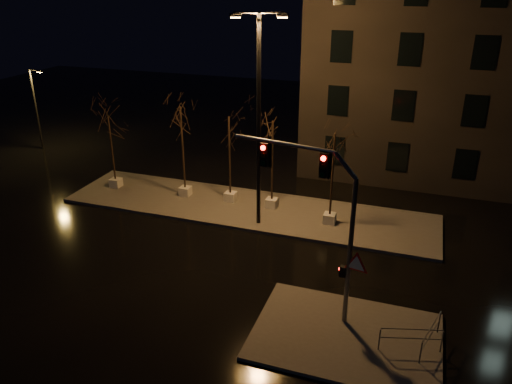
% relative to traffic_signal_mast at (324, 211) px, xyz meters
% --- Properties ---
extents(ground, '(90.00, 90.00, 0.00)m').
position_rel_traffic_signal_mast_xyz_m(ground, '(-6.17, 2.49, -4.74)').
color(ground, black).
rests_on(ground, ground).
extents(median, '(22.00, 5.00, 0.15)m').
position_rel_traffic_signal_mast_xyz_m(median, '(-6.17, 8.49, -4.66)').
color(median, '#4E4B46').
rests_on(median, ground).
extents(sidewalk_corner, '(7.00, 5.00, 0.15)m').
position_rel_traffic_signal_mast_xyz_m(sidewalk_corner, '(1.33, -1.01, -4.66)').
color(sidewalk_corner, '#4E4B46').
rests_on(sidewalk_corner, ground).
extents(building, '(25.00, 12.00, 15.00)m').
position_rel_traffic_signal_mast_xyz_m(building, '(7.83, 20.49, 2.76)').
color(building, black).
rests_on(building, ground).
extents(tree_0, '(1.80, 1.80, 4.76)m').
position_rel_traffic_signal_mast_xyz_m(tree_0, '(-15.25, 8.70, -0.97)').
color(tree_0, beige).
rests_on(tree_0, median).
extents(tree_1, '(1.80, 1.80, 5.78)m').
position_rel_traffic_signal_mast_xyz_m(tree_1, '(-10.37, 8.92, -0.20)').
color(tree_1, beige).
rests_on(tree_1, median).
extents(tree_2, '(1.80, 1.80, 5.40)m').
position_rel_traffic_signal_mast_xyz_m(tree_2, '(-7.41, 9.06, -0.49)').
color(tree_2, beige).
rests_on(tree_2, median).
extents(tree_3, '(1.80, 1.80, 5.39)m').
position_rel_traffic_signal_mast_xyz_m(tree_3, '(-4.76, 8.99, -0.50)').
color(tree_3, beige).
rests_on(tree_3, median).
extents(tree_4, '(1.80, 1.80, 5.28)m').
position_rel_traffic_signal_mast_xyz_m(tree_4, '(-1.13, 8.09, -0.58)').
color(tree_4, beige).
rests_on(tree_4, median).
extents(traffic_signal_mast, '(5.63, 1.15, 6.98)m').
position_rel_traffic_signal_mast_xyz_m(traffic_signal_mast, '(0.00, 0.00, 0.00)').
color(traffic_signal_mast, '#575A5F').
rests_on(traffic_signal_mast, sidewalk_corner).
extents(streetlight_main, '(2.69, 1.21, 11.05)m').
position_rel_traffic_signal_mast_xyz_m(streetlight_main, '(-4.86, 6.83, 1.79)').
color(streetlight_main, black).
rests_on(streetlight_main, median).
extents(streetlight_far, '(1.23, 0.24, 6.28)m').
position_rel_traffic_signal_mast_xyz_m(streetlight_far, '(-25.39, 13.85, -1.28)').
color(streetlight_far, black).
rests_on(streetlight_far, ground).
extents(guard_rail_a, '(2.20, 0.66, 0.98)m').
position_rel_traffic_signal_mast_xyz_m(guard_rail_a, '(3.66, -1.14, -3.94)').
color(guard_rail_a, '#575A5F').
rests_on(guard_rail_a, sidewalk_corner).
extents(guard_rail_b, '(0.65, 2.01, 0.99)m').
position_rel_traffic_signal_mast_xyz_m(guard_rail_b, '(4.33, -0.70, -3.95)').
color(guard_rail_b, '#575A5F').
rests_on(guard_rail_b, sidewalk_corner).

